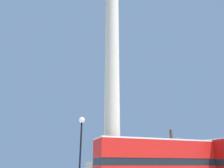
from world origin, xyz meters
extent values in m
cylinder|color=#BCB29E|center=(0.00, 0.00, 12.29)|extent=(1.54, 1.54, 19.69)
cube|color=black|center=(2.94, -3.03, 2.40)|extent=(10.42, 2.56, 0.55)
cube|color=red|center=(2.94, -3.03, 3.37)|extent=(10.42, 2.61, 1.40)
cube|color=silver|center=(2.94, -3.03, 4.13)|extent=(10.42, 2.61, 0.12)
ellipsoid|color=brown|center=(8.99, 3.79, 4.77)|extent=(2.47, 1.49, 0.94)
cone|color=brown|center=(10.06, 4.07, 5.19)|extent=(1.01, 0.73, 0.99)
cylinder|color=brown|center=(8.99, 3.79, 5.69)|extent=(0.36, 0.36, 0.90)
sphere|color=brown|center=(8.99, 3.79, 6.28)|extent=(0.28, 0.28, 0.28)
cylinder|color=brown|center=(9.64, 4.22, 3.71)|extent=(0.20, 0.20, 1.18)
cylinder|color=brown|center=(9.77, 3.72, 3.71)|extent=(0.20, 0.20, 1.18)
cylinder|color=brown|center=(8.21, 3.85, 3.71)|extent=(0.20, 0.20, 1.18)
cylinder|color=brown|center=(8.34, 3.35, 3.71)|extent=(0.20, 0.20, 1.18)
cylinder|color=black|center=(-3.24, -1.51, 2.77)|extent=(0.14, 0.14, 5.55)
sphere|color=white|center=(-3.24, -1.51, 5.79)|extent=(0.49, 0.49, 0.49)
camera|label=1|loc=(-6.68, -20.03, 2.15)|focal=35.00mm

